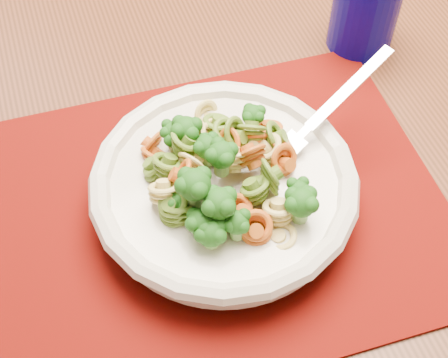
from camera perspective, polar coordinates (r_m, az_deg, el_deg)
dining_table at (r=0.73m, az=-1.55°, el=-2.78°), size 1.45×1.15×0.74m
placemat at (r=0.59m, az=-1.09°, el=-2.79°), size 0.52×0.46×0.00m
pasta_bowl at (r=0.57m, az=0.00°, el=-0.66°), size 0.25×0.25×0.05m
pasta_broccoli_heap at (r=0.56m, az=0.00°, el=0.37°), size 0.21×0.21×0.06m
fork at (r=0.58m, az=6.07°, el=3.02°), size 0.18×0.04×0.08m
tumbler at (r=0.74m, az=12.77°, el=14.81°), size 0.08×0.08×0.09m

